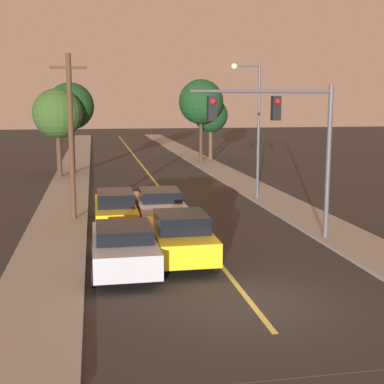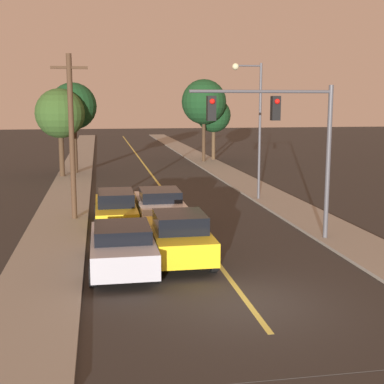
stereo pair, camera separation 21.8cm
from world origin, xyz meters
TOP-DOWN VIEW (x-y plane):
  - ground_plane at (0.00, 0.00)m, footprint 200.00×200.00m
  - road_surface at (0.00, 36.00)m, footprint 8.84×80.00m
  - sidewalk_left at (-5.67, 36.00)m, footprint 2.50×80.00m
  - sidewalk_right at (5.67, 36.00)m, footprint 2.50×80.00m
  - car_near_lane_front at (-1.24, 4.13)m, footprint 2.00×4.35m
  - car_near_lane_second at (-1.24, 10.05)m, footprint 2.06×4.66m
  - car_outer_lane_front at (-3.18, 3.54)m, footprint 2.09×4.70m
  - car_outer_lane_second at (-3.18, 10.20)m, footprint 1.88×5.13m
  - traffic_signal_mast at (3.00, 5.97)m, footprint 5.50×0.42m
  - streetlamp_right at (4.41, 14.77)m, footprint 1.65×0.36m
  - utility_pole_left at (-5.02, 11.21)m, footprint 1.60×0.24m
  - tree_left_near at (-5.65, 27.76)m, footprint 3.47×3.47m
  - tree_left_far at (-6.49, 25.93)m, footprint 3.50×3.50m
  - tree_right_near at (5.45, 33.96)m, footprint 3.98×3.98m
  - tree_right_far at (6.66, 35.38)m, footprint 3.14×3.14m

SIDE VIEW (x-z plane):
  - ground_plane at x=0.00m, z-range 0.00..0.00m
  - road_surface at x=0.00m, z-range 0.00..0.01m
  - sidewalk_left at x=-5.67m, z-range 0.00..0.12m
  - sidewalk_right at x=5.67m, z-range 0.00..0.12m
  - car_outer_lane_second at x=-3.18m, z-range 0.02..1.53m
  - car_outer_lane_front at x=-3.18m, z-range 0.04..1.56m
  - car_near_lane_second at x=-1.24m, z-range 0.03..1.59m
  - car_near_lane_front at x=-1.24m, z-range 0.02..1.73m
  - utility_pole_left at x=-5.02m, z-range 0.28..7.61m
  - tree_right_far at x=6.66m, z-range 1.35..7.00m
  - traffic_signal_mast at x=3.00m, z-range 1.42..7.30m
  - tree_left_far at x=-6.49m, z-range 1.46..7.69m
  - streetlamp_right at x=4.41m, z-range 1.12..8.41m
  - tree_left_near at x=-5.65m, z-range 1.69..8.39m
  - tree_right_near at x=5.45m, z-range 1.76..9.05m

